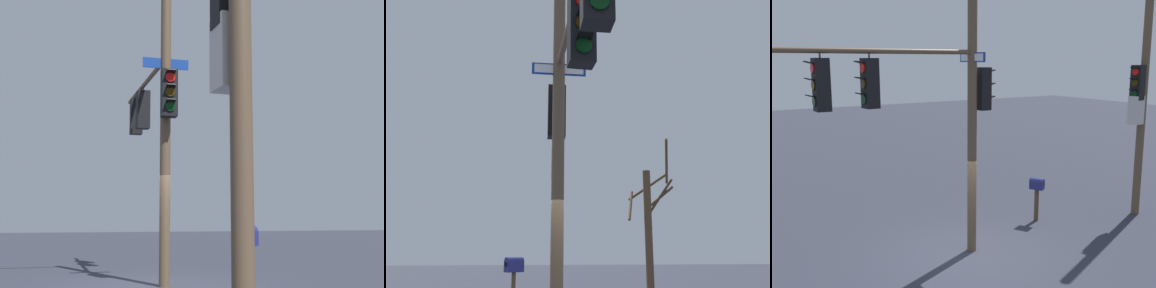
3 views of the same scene
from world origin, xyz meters
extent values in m
plane|color=#2D303B|center=(0.00, 0.00, 0.00)|extent=(80.00, 80.00, 0.00)
cylinder|color=brown|center=(-0.18, -0.26, 4.13)|extent=(0.24, 0.24, 8.26)
cylinder|color=brown|center=(2.34, -0.14, 5.29)|extent=(5.04, 0.35, 0.12)
cube|color=black|center=(2.57, -0.13, 4.59)|extent=(0.33, 0.38, 1.10)
cylinder|color=red|center=(2.74, -0.12, 4.93)|extent=(0.05, 0.22, 0.22)
cube|color=black|center=(2.81, -0.11, 5.05)|extent=(0.18, 0.22, 0.06)
cylinder|color=#352504|center=(2.74, -0.12, 4.59)|extent=(0.05, 0.22, 0.22)
cube|color=black|center=(2.81, -0.11, 4.71)|extent=(0.18, 0.22, 0.06)
cylinder|color=black|center=(2.74, -0.12, 4.25)|extent=(0.05, 0.22, 0.22)
cube|color=black|center=(2.81, -0.11, 4.37)|extent=(0.18, 0.22, 0.06)
cylinder|color=brown|center=(2.57, -0.13, 5.21)|extent=(0.04, 0.04, 0.15)
cube|color=black|center=(3.65, -0.09, 4.59)|extent=(0.30, 0.36, 1.10)
cylinder|color=red|center=(3.81, -0.08, 4.93)|extent=(0.03, 0.22, 0.22)
cube|color=black|center=(3.89, -0.08, 5.05)|extent=(0.16, 0.21, 0.06)
cylinder|color=#352504|center=(3.81, -0.08, 4.59)|extent=(0.03, 0.22, 0.22)
cube|color=black|center=(3.89, -0.08, 4.71)|extent=(0.16, 0.21, 0.06)
cylinder|color=black|center=(3.81, -0.08, 4.25)|extent=(0.03, 0.22, 0.22)
cube|color=black|center=(3.89, -0.08, 4.37)|extent=(0.16, 0.21, 0.06)
cylinder|color=brown|center=(3.65, -0.09, 5.21)|extent=(0.04, 0.04, 0.15)
cube|color=black|center=(-0.52, -0.27, 4.36)|extent=(0.31, 0.37, 1.10)
cylinder|color=red|center=(-0.69, -0.27, 4.70)|extent=(0.03, 0.22, 0.22)
cube|color=black|center=(-0.76, -0.27, 4.82)|extent=(0.16, 0.21, 0.06)
cylinder|color=#352504|center=(-0.69, -0.27, 4.36)|extent=(0.03, 0.22, 0.22)
cube|color=black|center=(-0.76, -0.27, 4.48)|extent=(0.16, 0.21, 0.06)
cylinder|color=black|center=(-0.69, -0.27, 4.02)|extent=(0.03, 0.22, 0.22)
cube|color=black|center=(-0.76, -0.27, 4.14)|extent=(0.16, 0.21, 0.06)
cube|color=navy|center=(-0.18, -0.26, 5.16)|extent=(0.05, 1.10, 0.24)
cube|color=white|center=(-0.16, -0.26, 5.16)|extent=(0.02, 1.00, 0.18)
cylinder|color=brown|center=(-6.49, 0.09, 4.06)|extent=(0.26, 0.26, 8.12)
cube|color=silver|center=(-6.15, 0.12, 3.52)|extent=(0.45, 0.37, 0.91)
cube|color=black|center=(-6.15, 0.12, 4.39)|extent=(0.34, 0.39, 1.10)
cylinder|color=red|center=(-5.98, 0.14, 4.73)|extent=(0.05, 0.22, 0.22)
cube|color=black|center=(-5.91, 0.15, 4.85)|extent=(0.18, 0.23, 0.06)
cylinder|color=#352504|center=(-5.98, 0.14, 4.39)|extent=(0.05, 0.22, 0.22)
cube|color=black|center=(-5.91, 0.15, 4.51)|extent=(0.18, 0.23, 0.06)
cylinder|color=black|center=(-5.98, 0.14, 4.05)|extent=(0.05, 0.22, 0.22)
cube|color=black|center=(-5.91, 0.15, 4.17)|extent=(0.18, 0.23, 0.06)
cube|color=#4C3823|center=(-3.19, -1.12, 0.53)|extent=(0.10, 0.10, 1.05)
cube|color=navy|center=(-3.19, -1.12, 1.17)|extent=(0.42, 0.50, 0.24)
cylinder|color=navy|center=(-3.19, -1.12, 1.29)|extent=(0.42, 0.50, 0.24)
camera|label=1|loc=(-11.95, 2.01, 1.58)|focal=48.72mm
camera|label=2|loc=(7.97, -0.80, 1.59)|focal=40.33mm
camera|label=3|loc=(6.09, 9.50, 5.10)|focal=42.44mm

